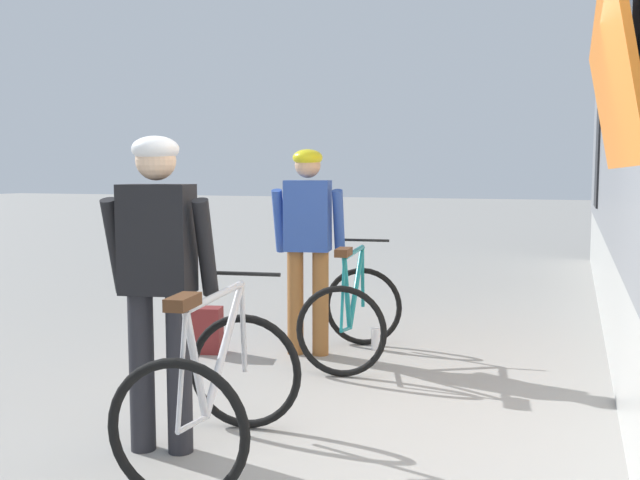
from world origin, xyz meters
name	(u,v)px	position (x,y,z in m)	size (l,w,h in m)	color
ground_plane	(364,455)	(0.00, 0.00, 0.00)	(80.00, 80.00, 0.00)	gray
cyclist_near_in_dark	(158,265)	(-1.09, -0.32, 1.05)	(0.65, 0.39, 1.76)	#232328
cyclist_far_in_blue	(308,233)	(-1.07, 1.93, 1.05)	(0.65, 0.38, 1.76)	#935B2D
bicycle_near_silver	(215,390)	(-0.73, -0.36, 0.40)	(0.86, 1.16, 0.99)	black
bicycle_far_teal	(353,312)	(-0.65, 1.89, 0.40)	(0.84, 1.15, 0.99)	black
backpack_on_platform	(206,330)	(-1.93, 1.67, 0.20)	(0.28, 0.18, 0.40)	maroon
water_bottle_near_the_bikes	(376,339)	(-0.56, 2.27, 0.10)	(0.08, 0.08, 0.19)	silver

